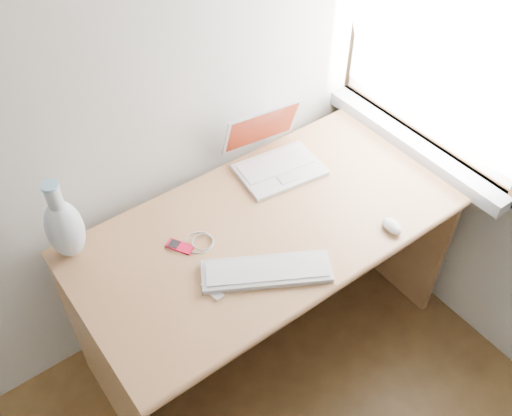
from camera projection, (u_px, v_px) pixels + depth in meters
window at (442, 35)px, 2.07m from camera, size 0.11×0.99×1.10m
desk at (253, 248)px, 2.32m from camera, size 1.46×0.73×0.77m
laptop at (273, 156)px, 2.30m from camera, size 0.36×0.32×0.23m
external_keyboard at (266, 271)px, 1.94m from camera, size 0.45×0.34×0.02m
mouse at (392, 226)px, 2.08m from camera, size 0.07×0.10×0.03m
ipod at (180, 246)px, 2.02m from camera, size 0.09×0.11×0.01m
cable_coil at (199, 242)px, 2.04m from camera, size 0.13×0.13×0.01m
remote at (212, 290)px, 1.89m from camera, size 0.04×0.09×0.01m
vase at (64, 227)px, 1.91m from camera, size 0.13×0.13×0.33m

